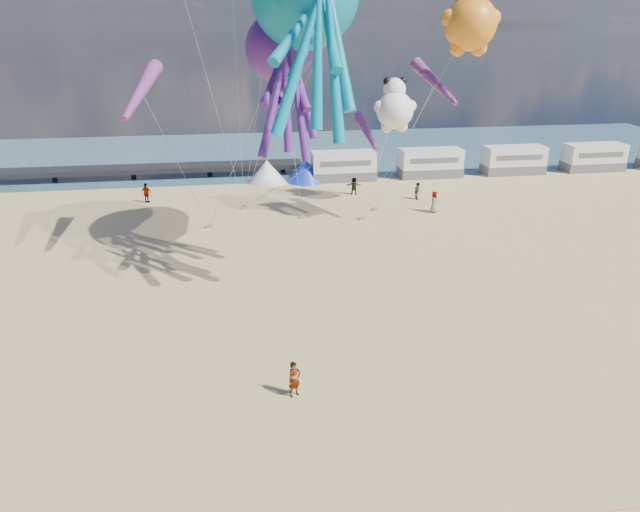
{
  "coord_description": "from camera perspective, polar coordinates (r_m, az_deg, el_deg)",
  "views": [
    {
      "loc": [
        -5.25,
        -17.86,
        15.1
      ],
      "look_at": [
        -1.63,
        6.0,
        5.35
      ],
      "focal_mm": 32.0,
      "sensor_mm": 36.0,
      "label": 1
    }
  ],
  "objects": [
    {
      "name": "sandbag_c",
      "position": [
        48.09,
        4.22,
        3.78
      ],
      "size": [
        0.5,
        0.35,
        0.22
      ],
      "primitive_type": "cube",
      "color": "gray",
      "rests_on": "ground"
    },
    {
      "name": "motorhome_1",
      "position": [
        62.95,
        10.97,
        9.13
      ],
      "size": [
        6.6,
        2.5,
        3.0
      ],
      "primitive_type": "cube",
      "color": "silver",
      "rests_on": "ground"
    },
    {
      "name": "beachgoer_0",
      "position": [
        50.65,
        11.35,
        5.32
      ],
      "size": [
        0.74,
        0.81,
        1.87
      ],
      "primitive_type": "imported",
      "rotation": [
        0.0,
        0.0,
        1.0
      ],
      "color": "#7F6659",
      "rests_on": "ground"
    },
    {
      "name": "sandbag_e",
      "position": [
        51.31,
        -7.58,
        4.82
      ],
      "size": [
        0.5,
        0.35,
        0.22
      ],
      "primitive_type": "cube",
      "color": "gray",
      "rests_on": "ground"
    },
    {
      "name": "windsock_left",
      "position": [
        39.72,
        -17.47,
        15.47
      ],
      "size": [
        2.45,
        7.43,
        7.35
      ],
      "primitive_type": null,
      "rotation": [
        0.0,
        0.0,
        -0.19
      ],
      "color": "red"
    },
    {
      "name": "kite_teddy_orange",
      "position": [
        43.68,
        14.81,
        21.53
      ],
      "size": [
        4.41,
        4.15,
        6.21
      ],
      "primitive_type": null,
      "rotation": [
        0.0,
        0.0,
        0.0
      ],
      "color": "orange"
    },
    {
      "name": "sandbag_d",
      "position": [
        50.7,
        5.52,
        4.7
      ],
      "size": [
        0.5,
        0.35,
        0.22
      ],
      "primitive_type": "cube",
      "color": "gray",
      "rests_on": "ground"
    },
    {
      "name": "kite_octopus_purple",
      "position": [
        40.53,
        -4.08,
        20.04
      ],
      "size": [
        4.3,
        9.72,
        11.03
      ],
      "primitive_type": null,
      "rotation": [
        0.0,
        0.0,
        0.02
      ],
      "color": "#551F7E"
    },
    {
      "name": "standing_person",
      "position": [
        25.38,
        -2.58,
        -12.21
      ],
      "size": [
        0.73,
        0.64,
        1.68
      ],
      "primitive_type": "imported",
      "rotation": [
        0.0,
        0.0,
        0.47
      ],
      "color": "tan",
      "rests_on": "ground"
    },
    {
      "name": "beachgoer_4",
      "position": [
        55.25,
        3.42,
        7.0
      ],
      "size": [
        1.05,
        0.61,
        1.68
      ],
      "primitive_type": "imported",
      "rotation": [
        0.0,
        0.0,
        2.93
      ],
      "color": "#7F6659",
      "rests_on": "ground"
    },
    {
      "name": "tent_white",
      "position": [
        59.59,
        -5.33,
        8.42
      ],
      "size": [
        4.0,
        4.0,
        2.4
      ],
      "primitive_type": "cone",
      "color": "white",
      "rests_on": "ground"
    },
    {
      "name": "motorhome_0",
      "position": [
        60.49,
        2.34,
        8.99
      ],
      "size": [
        6.6,
        2.5,
        3.0
      ],
      "primitive_type": "cube",
      "color": "silver",
      "rests_on": "ground"
    },
    {
      "name": "kite_panda",
      "position": [
        50.9,
        7.51,
        14.23
      ],
      "size": [
        4.78,
        4.63,
        5.44
      ],
      "primitive_type": null,
      "rotation": [
        0.0,
        0.0,
        -0.31
      ],
      "color": "white"
    },
    {
      "name": "tent_blue",
      "position": [
        59.94,
        -1.47,
        8.59
      ],
      "size": [
        4.0,
        4.0,
        2.4
      ],
      "primitive_type": "cone",
      "color": "#1933CC",
      "rests_on": "ground"
    },
    {
      "name": "ground",
      "position": [
        23.97,
        6.3,
        -17.21
      ],
      "size": [
        120.0,
        120.0,
        0.0
      ],
      "primitive_type": "plane",
      "color": "#DCC07F",
      "rests_on": "ground"
    },
    {
      "name": "sandbag_a",
      "position": [
        46.84,
        -10.97,
        2.93
      ],
      "size": [
        0.5,
        0.35,
        0.22
      ],
      "primitive_type": "cube",
      "color": "gray",
      "rests_on": "ground"
    },
    {
      "name": "windsock_mid",
      "position": [
        45.6,
        11.44,
        16.63
      ],
      "size": [
        2.68,
        5.94,
        5.91
      ],
      "primitive_type": null,
      "rotation": [
        0.0,
        0.0,
        0.3
      ],
      "color": "red"
    },
    {
      "name": "sandbag_b",
      "position": [
        48.33,
        -1.76,
        3.92
      ],
      "size": [
        0.5,
        0.35,
        0.22
      ],
      "primitive_type": "cube",
      "color": "gray",
      "rests_on": "ground"
    },
    {
      "name": "water",
      "position": [
        74.59,
        -4.49,
        10.27
      ],
      "size": [
        120.0,
        120.0,
        0.0
      ],
      "primitive_type": "plane",
      "color": "#3B6171",
      "rests_on": "ground"
    },
    {
      "name": "motorhome_2",
      "position": [
        66.69,
        18.8,
        9.08
      ],
      "size": [
        6.6,
        2.5,
        3.0
      ],
      "primitive_type": "cube",
      "color": "silver",
      "rests_on": "ground"
    },
    {
      "name": "beachgoer_3",
      "position": [
        54.84,
        -16.95,
        6.05
      ],
      "size": [
        1.36,
        1.17,
        1.83
      ],
      "primitive_type": "imported",
      "rotation": [
        0.0,
        0.0,
        2.64
      ],
      "color": "#7F6659",
      "rests_on": "ground"
    },
    {
      "name": "windsock_right",
      "position": [
        46.15,
        4.76,
        12.26
      ],
      "size": [
        1.56,
        4.35,
        4.26
      ],
      "primitive_type": null,
      "rotation": [
        0.0,
        0.0,
        0.16
      ],
      "color": "red"
    },
    {
      "name": "beachgoer_1",
      "position": [
        54.44,
        9.75,
        6.44
      ],
      "size": [
        0.51,
        0.78,
        1.58
      ],
      "primitive_type": "imported",
      "rotation": [
        0.0,
        0.0,
        1.56
      ],
      "color": "#7F6659",
      "rests_on": "ground"
    },
    {
      "name": "motorhome_3",
      "position": [
        71.5,
        25.68,
        8.89
      ],
      "size": [
        6.6,
        2.5,
        3.0
      ],
      "primitive_type": "cube",
      "color": "silver",
      "rests_on": "ground"
    },
    {
      "name": "pier",
      "position": [
        67.4,
        -28.38,
        7.29
      ],
      "size": [
        60.0,
        3.0,
        0.5
      ],
      "primitive_type": "cube",
      "color": "black",
      "rests_on": "ground"
    }
  ]
}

